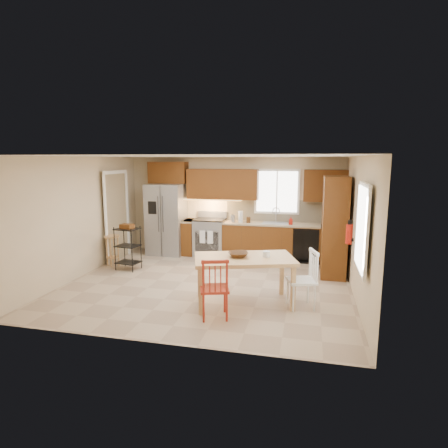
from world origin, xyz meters
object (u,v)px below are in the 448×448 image
object	(u,v)px
chair_red	(214,287)
table_jar	(266,255)
utility_cart	(128,248)
bar_stool	(113,251)
soap_bottle	(291,221)
refrigerator	(166,219)
table_bowl	(238,257)
dining_table	(244,281)
fire_extinguisher	(349,234)
chair_white	(301,280)
range_stove	(210,238)
pantry	(334,226)

from	to	relation	value
chair_red	table_jar	size ratio (longest dim) A/B	6.51
table_jar	utility_cart	size ratio (longest dim) A/B	0.15
chair_red	bar_stool	bearing A→B (deg)	125.18
soap_bottle	utility_cart	world-z (taller)	soap_bottle
refrigerator	utility_cart	distance (m)	1.65
chair_red	table_bowl	world-z (taller)	chair_red
dining_table	table_jar	xyz separation A→B (m)	(0.36, 0.10, 0.44)
soap_bottle	table_jar	xyz separation A→B (m)	(-0.25, -2.85, -0.15)
fire_extinguisher	chair_white	distance (m)	1.39
dining_table	utility_cart	world-z (taller)	utility_cart
fire_extinguisher	chair_red	xyz separation A→B (m)	(-2.11, -1.65, -0.62)
bar_stool	table_bowl	bearing A→B (deg)	-3.19
dining_table	table_bowl	size ratio (longest dim) A/B	4.94
chair_red	chair_white	xyz separation A→B (m)	(1.30, 0.70, 0.00)
table_bowl	soap_bottle	bearing A→B (deg)	76.47
table_bowl	range_stove	bearing A→B (deg)	113.49
refrigerator	pantry	world-z (taller)	pantry
refrigerator	chair_white	xyz separation A→B (m)	(3.52, -2.93, -0.43)
range_stove	table_jar	size ratio (longest dim) A/B	6.17
chair_white	utility_cart	distance (m)	4.07
range_stove	table_bowl	xyz separation A→B (m)	(1.32, -3.04, 0.35)
chair_white	table_jar	world-z (taller)	chair_white
chair_white	utility_cart	size ratio (longest dim) A/B	0.99
refrigerator	dining_table	distance (m)	3.97
dining_table	chair_white	distance (m)	0.95
range_stove	dining_table	distance (m)	3.35
fire_extinguisher	bar_stool	size ratio (longest dim) A/B	0.51
utility_cart	range_stove	bearing A→B (deg)	56.66
range_stove	utility_cart	bearing A→B (deg)	-131.93
refrigerator	soap_bottle	world-z (taller)	refrigerator
pantry	table_jar	size ratio (longest dim) A/B	14.09
soap_bottle	dining_table	world-z (taller)	soap_bottle
dining_table	utility_cart	xyz separation A→B (m)	(-2.88, 1.42, 0.09)
refrigerator	range_stove	bearing A→B (deg)	2.99
soap_bottle	dining_table	bearing A→B (deg)	-101.62
range_stove	utility_cart	size ratio (longest dim) A/B	0.94
pantry	table_bowl	world-z (taller)	pantry
range_stove	dining_table	world-z (taller)	range_stove
soap_bottle	chair_red	size ratio (longest dim) A/B	0.20
fire_extinguisher	chair_white	world-z (taller)	fire_extinguisher
fire_extinguisher	chair_red	size ratio (longest dim) A/B	0.37
range_stove	dining_table	xyz separation A→B (m)	(1.42, -3.04, -0.06)
chair_white	pantry	bearing A→B (deg)	-34.91
range_stove	pantry	xyz separation A→B (m)	(2.98, -0.99, 0.59)
table_jar	utility_cart	world-z (taller)	utility_cart
chair_red	table_jar	xyz separation A→B (m)	(0.71, 0.75, 0.36)
refrigerator	pantry	xyz separation A→B (m)	(4.13, -0.93, 0.14)
refrigerator	chair_red	xyz separation A→B (m)	(2.22, -3.63, -0.43)
soap_bottle	pantry	world-z (taller)	pantry
dining_table	chair_red	size ratio (longest dim) A/B	1.70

